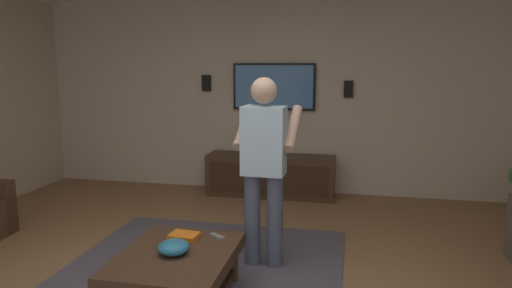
# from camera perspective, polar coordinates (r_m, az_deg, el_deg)

# --- Properties ---
(wall_back_tv) EXTENTS (0.10, 6.92, 2.64)m
(wall_back_tv) POSITION_cam_1_polar(r_m,az_deg,el_deg) (6.27, 2.91, 6.02)
(wall_back_tv) COLOR #C6B299
(wall_back_tv) RESTS_ON ground
(coffee_table) EXTENTS (1.00, 0.80, 0.40)m
(coffee_table) POSITION_cam_1_polar(r_m,az_deg,el_deg) (3.47, -9.93, -14.85)
(coffee_table) COLOR #422B1C
(coffee_table) RESTS_ON ground
(media_console) EXTENTS (0.45, 1.70, 0.55)m
(media_console) POSITION_cam_1_polar(r_m,az_deg,el_deg) (6.12, 1.82, -3.97)
(media_console) COLOR #422B1C
(media_console) RESTS_ON ground
(tv) EXTENTS (0.05, 1.12, 0.63)m
(tv) POSITION_cam_1_polar(r_m,az_deg,el_deg) (6.18, 2.27, 7.19)
(tv) COLOR black
(person_standing) EXTENTS (0.55, 0.55, 1.64)m
(person_standing) POSITION_cam_1_polar(r_m,az_deg,el_deg) (3.87, 1.03, -2.14)
(person_standing) COLOR #4C5166
(person_standing) RESTS_ON ground
(bowl) EXTENTS (0.23, 0.23, 0.10)m
(bowl) POSITION_cam_1_polar(r_m,az_deg,el_deg) (3.39, -10.27, -12.61)
(bowl) COLOR teal
(bowl) RESTS_ON coffee_table
(remote_white) EXTENTS (0.16, 0.10, 0.02)m
(remote_white) POSITION_cam_1_polar(r_m,az_deg,el_deg) (3.65, -9.35, -11.55)
(remote_white) COLOR white
(remote_white) RESTS_ON coffee_table
(remote_black) EXTENTS (0.11, 0.15, 0.02)m
(remote_black) POSITION_cam_1_polar(r_m,az_deg,el_deg) (3.49, -11.10, -12.64)
(remote_black) COLOR black
(remote_black) RESTS_ON coffee_table
(remote_grey) EXTENTS (0.12, 0.15, 0.02)m
(remote_grey) POSITION_cam_1_polar(r_m,az_deg,el_deg) (3.64, -4.88, -11.51)
(remote_grey) COLOR slate
(remote_grey) RESTS_ON coffee_table
(book) EXTENTS (0.18, 0.23, 0.04)m
(book) POSITION_cam_1_polar(r_m,az_deg,el_deg) (3.68, -8.99, -11.29)
(book) COLOR orange
(book) RESTS_ON coffee_table
(vase_round) EXTENTS (0.22, 0.22, 0.22)m
(vase_round) POSITION_cam_1_polar(r_m,az_deg,el_deg) (6.04, 0.93, -0.41)
(vase_round) COLOR red
(vase_round) RESTS_ON media_console
(wall_speaker_left) EXTENTS (0.06, 0.12, 0.22)m
(wall_speaker_left) POSITION_cam_1_polar(r_m,az_deg,el_deg) (6.11, 11.52, 6.77)
(wall_speaker_left) COLOR black
(wall_speaker_right) EXTENTS (0.06, 0.12, 0.22)m
(wall_speaker_right) POSITION_cam_1_polar(r_m,az_deg,el_deg) (6.42, -6.24, 7.61)
(wall_speaker_right) COLOR black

